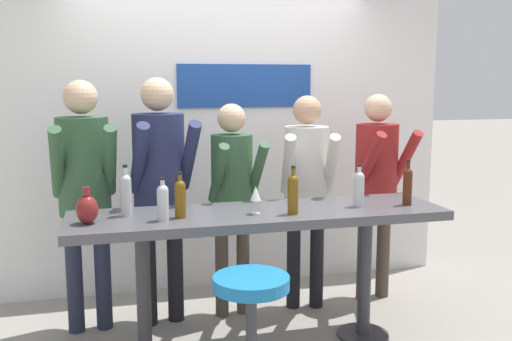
% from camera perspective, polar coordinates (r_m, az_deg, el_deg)
% --- Properties ---
extents(back_wall, '(4.03, 0.12, 2.56)m').
position_cam_1_polar(back_wall, '(4.91, -3.57, 3.12)').
color(back_wall, white).
rests_on(back_wall, ground_plane).
extents(tasting_table, '(2.43, 0.64, 0.95)m').
position_cam_1_polar(tasting_table, '(3.72, 0.37, -6.10)').
color(tasting_table, '#4C4C51').
rests_on(tasting_table, ground_plane).
extents(bar_stool, '(0.43, 0.43, 0.75)m').
position_cam_1_polar(bar_stool, '(3.17, -0.48, -14.78)').
color(bar_stool, '#333338').
rests_on(bar_stool, ground_plane).
extents(person_far_left, '(0.45, 0.57, 1.79)m').
position_cam_1_polar(person_far_left, '(4.12, -16.80, -0.72)').
color(person_far_left, '#23283D').
rests_on(person_far_left, ground_plane).
extents(person_left, '(0.49, 0.61, 1.80)m').
position_cam_1_polar(person_left, '(4.13, -9.62, -0.32)').
color(person_left, black).
rests_on(person_left, ground_plane).
extents(person_center_left, '(0.40, 0.52, 1.62)m').
position_cam_1_polar(person_center_left, '(4.25, -2.38, -1.48)').
color(person_center_left, '#473D33').
rests_on(person_center_left, ground_plane).
extents(person_center, '(0.46, 0.57, 1.67)m').
position_cam_1_polar(person_center, '(4.39, 5.06, -0.76)').
color(person_center, black).
rests_on(person_center, ground_plane).
extents(person_center_right, '(0.44, 0.55, 1.68)m').
position_cam_1_polar(person_center_right, '(4.67, 11.98, -0.30)').
color(person_center_right, '#473D33').
rests_on(person_center_right, ground_plane).
extents(wine_bottle_0, '(0.07, 0.07, 0.31)m').
position_cam_1_polar(wine_bottle_0, '(3.58, 3.72, -2.19)').
color(wine_bottle_0, brown).
rests_on(wine_bottle_0, tasting_table).
extents(wine_bottle_1, '(0.07, 0.07, 0.28)m').
position_cam_1_polar(wine_bottle_1, '(3.51, -7.60, -2.63)').
color(wine_bottle_1, brown).
rests_on(wine_bottle_1, tasting_table).
extents(wine_bottle_2, '(0.07, 0.07, 0.26)m').
position_cam_1_polar(wine_bottle_2, '(3.46, -9.30, -3.00)').
color(wine_bottle_2, '#B7BCC1').
rests_on(wine_bottle_2, tasting_table).
extents(wine_bottle_3, '(0.06, 0.06, 0.31)m').
position_cam_1_polar(wine_bottle_3, '(3.98, 14.92, -1.38)').
color(wine_bottle_3, '#4C1E0F').
rests_on(wine_bottle_3, tasting_table).
extents(wine_bottle_4, '(0.07, 0.07, 0.32)m').
position_cam_1_polar(wine_bottle_4, '(3.62, -12.88, -2.19)').
color(wine_bottle_4, '#B7BCC1').
rests_on(wine_bottle_4, tasting_table).
extents(wine_bottle_5, '(0.07, 0.07, 0.29)m').
position_cam_1_polar(wine_bottle_5, '(3.86, 10.25, -1.65)').
color(wine_bottle_5, '#B7BCC1').
rests_on(wine_bottle_5, tasting_table).
extents(wine_glass_0, '(0.07, 0.07, 0.18)m').
position_cam_1_polar(wine_glass_0, '(3.58, -0.04, -2.41)').
color(wine_glass_0, silver).
rests_on(wine_glass_0, tasting_table).
extents(decorative_vase, '(0.13, 0.13, 0.22)m').
position_cam_1_polar(decorative_vase, '(3.49, -16.54, -3.71)').
color(decorative_vase, maroon).
rests_on(decorative_vase, tasting_table).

